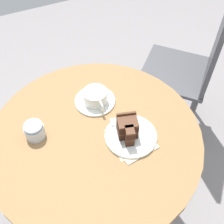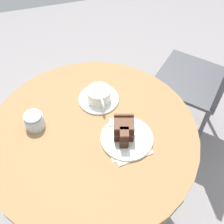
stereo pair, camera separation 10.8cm
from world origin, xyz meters
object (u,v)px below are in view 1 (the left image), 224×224
Objects in this scene: sugar_pot at (34,130)px; cake_plate at (131,136)px; teaspoon at (107,93)px; cake_slice at (128,128)px; saucer at (95,101)px; cafe_chair at (194,63)px; coffee_cup at (96,97)px; fork at (116,130)px; napkin at (132,140)px.

cake_plate is at bearing 63.92° from sugar_pot.
cake_slice reaches higher than teaspoon.
sugar_pot reaches higher than saucer.
teaspoon is 0.65m from cafe_chair.
coffee_cup is at bearing 4.33° from saucer.
cafe_chair reaches higher than cake_slice.
coffee_cup is 0.90× the size of fork.
cafe_chair is at bearing 122.46° from cake_plate.
teaspoon reaches higher than cake_plate.
sugar_pot reaches higher than teaspoon.
sugar_pot is at bearing -76.74° from saucer.
cake_slice reaches higher than cake_plate.
saucer is 1.89× the size of teaspoon.
teaspoon is (-0.01, 0.06, 0.01)m from saucer.
coffee_cup reaches higher than napkin.
teaspoon is 0.45× the size of cake_plate.
teaspoon is at bearing 178.33° from cake_plate.
sugar_pot reaches higher than fork.
fork is at bearing -47.49° from teaspoon.
fork is at bearing -147.57° from napkin.
sugar_pot is (-0.11, -0.28, 0.02)m from fork.
napkin is 0.75m from cafe_chair.
cake_plate is 1.90× the size of cake_slice.
napkin is at bearing 61.48° from sugar_pot.
napkin is 0.36m from sugar_pot.
teaspoon is at bearing 103.00° from sugar_pot.
cafe_chair reaches higher than coffee_cup.
teaspoon is 0.25m from napkin.
fork is 1.97× the size of sugar_pot.
napkin is at bearing 11.94° from saucer.
teaspoon is at bearing 177.72° from napkin.
cafe_chair is at bearing 104.14° from saucer.
cake_plate is at bearing -125.42° from fork.
coffee_cup is 0.17m from fork.
fork is at bearing 68.12° from sugar_pot.
teaspoon reaches higher than saucer.
coffee_cup is 0.21m from cake_slice.
cake_plate is 0.02m from napkin.
fork is (-0.04, -0.03, -0.04)m from cake_slice.
sugar_pot is (-0.17, -0.32, 0.03)m from napkin.
teaspoon reaches higher than napkin.
cake_plate is at bearing -34.74° from teaspoon.
coffee_cup is at bearing 15.51° from fork.
cake_plate is 2.64× the size of sugar_pot.
cake_slice is (-0.01, -0.01, 0.05)m from cake_plate.
fork is (0.18, 0.01, 0.01)m from saucer.
teaspoon is 0.19m from fork.
saucer is at bearing 15.53° from fork.
cake_slice is (0.21, 0.04, 0.05)m from saucer.
sugar_pot reaches higher than coffee_cup.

